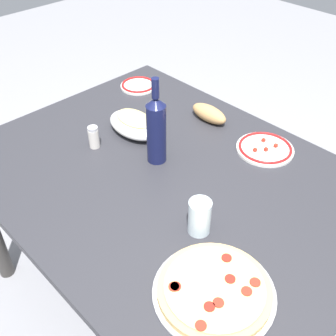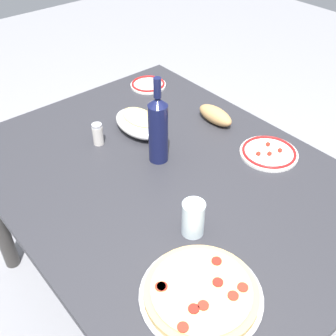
# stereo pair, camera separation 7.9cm
# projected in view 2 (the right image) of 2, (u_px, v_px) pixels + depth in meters

# --- Properties ---
(ground_plane) EXTENTS (8.00, 8.00, 0.00)m
(ground_plane) POSITION_uv_depth(u_px,v_px,m) (168.00, 296.00, 1.90)
(ground_plane) COLOR gray
(ground_plane) RESTS_ON ground
(dining_table) EXTENTS (1.40, 1.06, 0.73)m
(dining_table) POSITION_uv_depth(u_px,v_px,m) (168.00, 196.00, 1.50)
(dining_table) COLOR #2D2D33
(dining_table) RESTS_ON ground
(pepperoni_pizza) EXTENTS (0.32, 0.32, 0.03)m
(pepperoni_pizza) POSITION_uv_depth(u_px,v_px,m) (201.00, 292.00, 1.06)
(pepperoni_pizza) COLOR #B7B7BC
(pepperoni_pizza) RESTS_ON dining_table
(baked_pasta_dish) EXTENTS (0.24, 0.15, 0.08)m
(baked_pasta_dish) POSITION_uv_depth(u_px,v_px,m) (139.00, 122.00, 1.62)
(baked_pasta_dish) COLOR white
(baked_pasta_dish) RESTS_ON dining_table
(wine_bottle) EXTENTS (0.07, 0.07, 0.32)m
(wine_bottle) POSITION_uv_depth(u_px,v_px,m) (158.00, 128.00, 1.43)
(wine_bottle) COLOR #141942
(wine_bottle) RESTS_ON dining_table
(water_glass) EXTENTS (0.07, 0.07, 0.11)m
(water_glass) POSITION_uv_depth(u_px,v_px,m) (193.00, 218.00, 1.20)
(water_glass) COLOR silver
(water_glass) RESTS_ON dining_table
(side_plate_near) EXTENTS (0.17, 0.17, 0.02)m
(side_plate_near) POSITION_uv_depth(u_px,v_px,m) (148.00, 84.00, 1.93)
(side_plate_near) COLOR white
(side_plate_near) RESTS_ON dining_table
(side_plate_far) EXTENTS (0.21, 0.21, 0.02)m
(side_plate_far) POSITION_uv_depth(u_px,v_px,m) (269.00, 153.00, 1.52)
(side_plate_far) COLOR white
(side_plate_far) RESTS_ON dining_table
(bread_loaf) EXTENTS (0.17, 0.07, 0.06)m
(bread_loaf) POSITION_uv_depth(u_px,v_px,m) (215.00, 115.00, 1.68)
(bread_loaf) COLOR tan
(bread_loaf) RESTS_ON dining_table
(spice_shaker) EXTENTS (0.04, 0.04, 0.09)m
(spice_shaker) POSITION_uv_depth(u_px,v_px,m) (98.00, 134.00, 1.56)
(spice_shaker) COLOR silver
(spice_shaker) RESTS_ON dining_table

